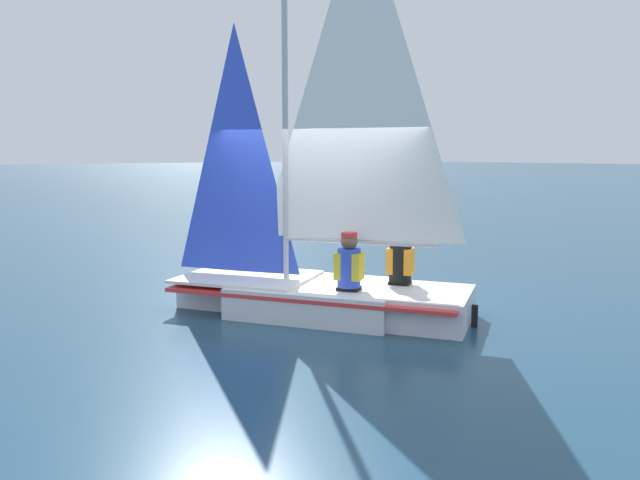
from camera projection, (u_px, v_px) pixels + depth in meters
name	position (u px, v px, depth m)	size (l,w,h in m)	color
ground_plane	(320.00, 313.00, 8.56)	(260.00, 260.00, 0.00)	navy
sailboat_main	(322.00, 258.00, 8.44)	(3.32, 4.17, 5.45)	silver
sailor_helm	(349.00, 273.00, 8.06)	(0.41, 0.42, 1.16)	black
sailor_crew	(400.00, 268.00, 8.44)	(0.41, 0.42, 1.16)	black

